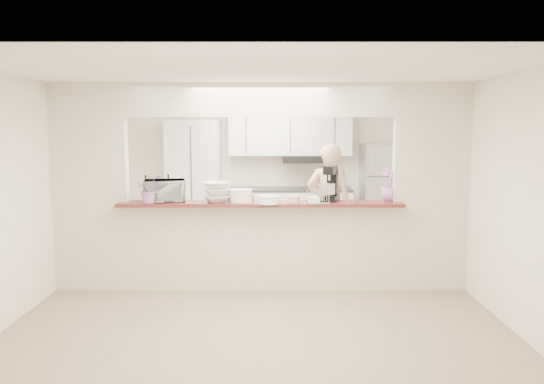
{
  "coord_description": "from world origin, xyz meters",
  "views": [
    {
      "loc": [
        0.14,
        -6.34,
        1.98
      ],
      "look_at": [
        0.14,
        0.3,
        1.17
      ],
      "focal_mm": 35.0,
      "sensor_mm": 36.0,
      "label": 1
    }
  ],
  "objects_px": {
    "toaster_oven": "(165,191)",
    "person": "(329,206)",
    "refrigerator": "(384,194)",
    "stand_mixer": "(331,185)"
  },
  "relations": [
    {
      "from": "toaster_oven",
      "to": "person",
      "type": "relative_size",
      "value": 0.27
    },
    {
      "from": "stand_mixer",
      "to": "person",
      "type": "relative_size",
      "value": 0.25
    },
    {
      "from": "refrigerator",
      "to": "stand_mixer",
      "type": "xyz_separation_m",
      "value": [
        -1.19,
        -2.59,
        0.43
      ]
    },
    {
      "from": "stand_mixer",
      "to": "refrigerator",
      "type": "bearing_deg",
      "value": 65.2
    },
    {
      "from": "refrigerator",
      "to": "toaster_oven",
      "type": "height_order",
      "value": "refrigerator"
    },
    {
      "from": "refrigerator",
      "to": "person",
      "type": "xyz_separation_m",
      "value": [
        -1.1,
        -1.5,
        0.02
      ]
    },
    {
      "from": "refrigerator",
      "to": "stand_mixer",
      "type": "relative_size",
      "value": 3.96
    },
    {
      "from": "refrigerator",
      "to": "person",
      "type": "relative_size",
      "value": 0.98
    },
    {
      "from": "refrigerator",
      "to": "stand_mixer",
      "type": "bearing_deg",
      "value": -114.8
    },
    {
      "from": "stand_mixer",
      "to": "person",
      "type": "height_order",
      "value": "person"
    }
  ]
}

